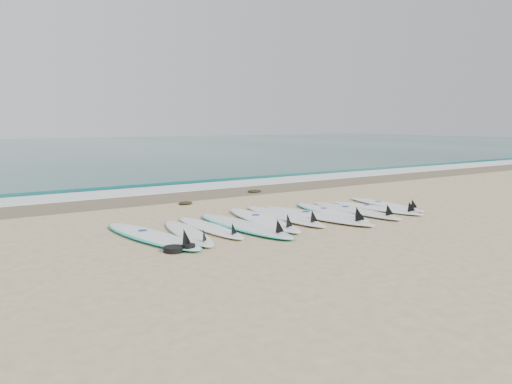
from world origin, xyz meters
TOP-DOWN VIEW (x-y plane):
  - ground at (0.00, 0.00)m, footprint 120.00×120.00m
  - ocean at (0.00, 32.50)m, footprint 120.00×55.00m
  - wet_sand_band at (0.00, 4.10)m, footprint 120.00×1.80m
  - foam_band at (0.00, 5.50)m, footprint 120.00×1.40m
  - wave_crest at (0.00, 7.00)m, footprint 120.00×1.00m
  - surfboard_0 at (-2.91, -0.06)m, footprint 1.09×2.83m
  - surfboard_1 at (-2.30, -0.20)m, footprint 0.82×2.36m
  - surfboard_2 at (-1.77, -0.03)m, footprint 0.48×2.29m
  - surfboard_3 at (-1.17, -0.24)m, footprint 0.82×2.83m
  - surfboard_4 at (-0.57, 0.01)m, footprint 0.94×2.85m
  - surfboard_5 at (0.03, 0.09)m, footprint 0.68×2.71m
  - surfboard_6 at (0.60, -0.28)m, footprint 1.01×2.93m
  - surfboard_7 at (1.16, -0.04)m, footprint 0.94×2.60m
  - surfboard_8 at (1.71, -0.24)m, footprint 0.61×2.69m
  - surfboard_9 at (2.35, -0.26)m, footprint 0.83×2.44m
  - surfboard_10 at (2.90, -0.04)m, footprint 0.70×2.39m
  - seaweed_near at (-0.86, 2.87)m, footprint 0.36×0.28m
  - seaweed_far at (1.65, 3.63)m, footprint 0.41×0.32m
  - leash_coil at (-2.93, -1.08)m, footprint 0.46×0.36m

SIDE VIEW (x-z plane):
  - ground at x=0.00m, z-range 0.00..0.00m
  - wet_sand_band at x=0.00m, z-range 0.00..0.01m
  - ocean at x=0.00m, z-range 0.00..0.03m
  - foam_band at x=0.00m, z-range 0.00..0.04m
  - seaweed_near at x=-0.86m, z-range 0.00..0.07m
  - seaweed_far at x=1.65m, z-range 0.00..0.08m
  - surfboard_7 at x=1.16m, z-range -0.11..0.21m
  - leash_coil at x=-2.93m, z-range -0.01..0.10m
  - wave_crest at x=0.00m, z-range 0.00..0.10m
  - surfboard_2 at x=-1.77m, z-range -0.10..0.20m
  - surfboard_1 at x=-2.30m, z-range -0.10..0.20m
  - surfboard_0 at x=-2.91m, z-range -0.12..0.23m
  - surfboard_10 at x=2.90m, z-range -0.10..0.20m
  - surfboard_3 at x=-1.17m, z-range -0.12..0.23m
  - surfboard_9 at x=2.35m, z-range -0.10..0.21m
  - surfboard_8 at x=1.71m, z-range -0.11..0.23m
  - surfboard_5 at x=0.03m, z-range -0.11..0.23m
  - surfboard_4 at x=-0.57m, z-range -0.12..0.24m
  - surfboard_6 at x=0.60m, z-range -0.12..0.25m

